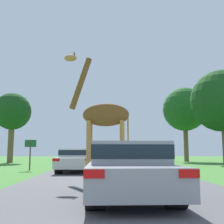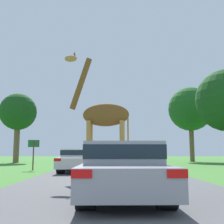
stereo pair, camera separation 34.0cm
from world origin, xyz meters
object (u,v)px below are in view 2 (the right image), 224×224
object	(u,v)px
giraffe_near_road	(103,118)
car_queue_left	(146,157)
car_lead_maroon	(122,168)
tree_centre_back	(18,112)
sign_post	(34,149)
car_verge_right	(103,156)
car_far_ahead	(79,159)
car_queue_right	(103,155)
tree_right_cluster	(190,109)

from	to	relation	value
giraffe_near_road	car_queue_left	xyz separation A→B (m)	(3.14, 9.58, -1.81)
car_lead_maroon	giraffe_near_road	bearing A→B (deg)	96.19
giraffe_near_road	tree_centre_back	world-z (taller)	tree_centre_back
car_queue_left	giraffe_near_road	bearing A→B (deg)	-108.16
sign_post	car_queue_left	bearing A→B (deg)	27.16
car_verge_right	sign_post	distance (m)	9.13
car_queue_left	car_far_ahead	bearing A→B (deg)	-131.38
giraffe_near_road	sign_post	world-z (taller)	giraffe_near_road
giraffe_near_road	car_verge_right	distance (m)	13.90
car_queue_right	tree_right_cluster	xyz separation A→B (m)	(10.57, 2.36, 5.49)
car_verge_right	sign_post	world-z (taller)	sign_post
car_queue_right	car_far_ahead	bearing A→B (deg)	-94.63
sign_post	giraffe_near_road	bearing A→B (deg)	-52.53
car_queue_left	car_verge_right	world-z (taller)	car_verge_right
car_verge_right	car_lead_maroon	bearing A→B (deg)	-87.92
car_verge_right	tree_centre_back	size ratio (longest dim) A/B	0.62
tree_centre_back	sign_post	xyz separation A→B (m)	(5.25, -13.16, -4.17)
car_queue_right	car_verge_right	world-z (taller)	car_queue_right
giraffe_near_road	tree_centre_back	distance (m)	21.40
car_queue_left	tree_centre_back	size ratio (longest dim) A/B	0.61
car_lead_maroon	car_far_ahead	distance (m)	9.67
giraffe_near_road	sign_post	size ratio (longest dim) A/B	2.99
car_queue_right	tree_right_cluster	distance (m)	12.14
car_queue_right	car_far_ahead	size ratio (longest dim) A/B	0.99
giraffe_near_road	car_queue_left	size ratio (longest dim) A/B	1.22
tree_right_cluster	car_queue_left	bearing A→B (deg)	-121.24
car_queue_left	sign_post	world-z (taller)	sign_post
car_queue_right	car_queue_left	xyz separation A→B (m)	(3.40, -9.46, -0.06)
car_verge_right	tree_right_cluster	distance (m)	14.06
car_far_ahead	car_verge_right	world-z (taller)	car_verge_right
car_queue_left	car_far_ahead	distance (m)	6.93
car_queue_left	car_verge_right	xyz separation A→B (m)	(-3.28, 4.20, 0.02)
car_far_ahead	car_lead_maroon	bearing A→B (deg)	-78.10
giraffe_near_road	car_far_ahead	world-z (taller)	giraffe_near_road
giraffe_near_road	car_queue_right	size ratio (longest dim) A/B	1.18
car_verge_right	tree_centre_back	world-z (taller)	tree_centre_back
car_verge_right	tree_right_cluster	size ratio (longest dim) A/B	0.53
car_lead_maroon	tree_centre_back	bearing A→B (deg)	113.04
car_queue_left	tree_right_cluster	xyz separation A→B (m)	(7.17, 11.82, 5.55)
car_lead_maroon	tree_right_cluster	distance (m)	28.77
giraffe_near_road	tree_right_cluster	bearing A→B (deg)	-19.40
car_queue_left	car_lead_maroon	bearing A→B (deg)	-100.02
car_queue_right	tree_centre_back	size ratio (longest dim) A/B	0.62
car_queue_right	tree_right_cluster	world-z (taller)	tree_right_cluster
tree_right_cluster	sign_post	size ratio (longest dim) A/B	4.81
car_lead_maroon	tree_right_cluster	bearing A→B (deg)	69.76
car_far_ahead	tree_right_cluster	xyz separation A→B (m)	(11.76, 17.03, 5.57)
car_verge_right	tree_right_cluster	world-z (taller)	tree_right_cluster
car_far_ahead	tree_centre_back	xyz separation A→B (m)	(-8.20, 14.50, 4.76)
car_lead_maroon	car_verge_right	size ratio (longest dim) A/B	0.92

